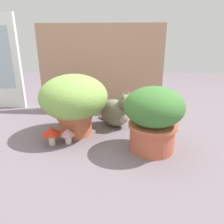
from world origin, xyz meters
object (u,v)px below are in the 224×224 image
object	(u,v)px
mushroom_ornament_pink	(68,133)
mushroom_ornament_red	(51,132)
leafy_planter	(153,116)
grass_planter	(74,100)
cat	(116,112)

from	to	relation	value
mushroom_ornament_pink	mushroom_ornament_red	bearing A→B (deg)	-166.08
leafy_planter	grass_planter	bearing A→B (deg)	160.00
cat	mushroom_ornament_pink	distance (m)	0.45
grass_planter	mushroom_ornament_red	bearing A→B (deg)	-122.01
mushroom_ornament_pink	mushroom_ornament_red	size ratio (longest dim) A/B	0.84
cat	mushroom_ornament_red	bearing A→B (deg)	-139.85
cat	mushroom_ornament_pink	size ratio (longest dim) A/B	2.97
mushroom_ornament_pink	cat	bearing A→B (deg)	46.25
grass_planter	cat	xyz separation A→B (m)	(0.29, 0.16, -0.14)
leafy_planter	cat	distance (m)	0.45
grass_planter	mushroom_ornament_pink	xyz separation A→B (m)	(-0.01, -0.16, -0.19)
grass_planter	leafy_planter	world-z (taller)	grass_planter
leafy_planter	cat	size ratio (longest dim) A/B	1.27
leafy_planter	cat	world-z (taller)	leafy_planter
leafy_planter	mushroom_ornament_pink	bearing A→B (deg)	176.26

